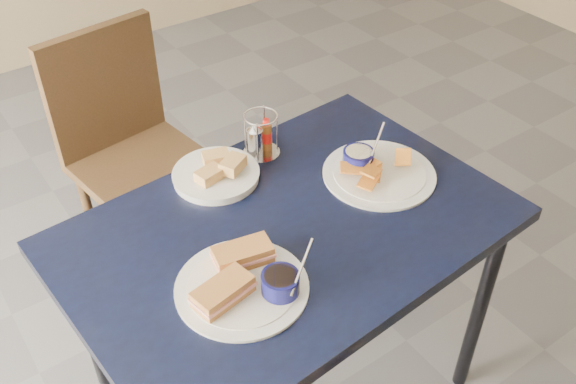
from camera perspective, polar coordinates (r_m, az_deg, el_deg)
ground at (r=2.39m, az=-1.50°, el=-12.31°), size 6.00×6.00×0.00m
dining_table at (r=1.72m, az=-0.05°, el=-4.67°), size 1.20×0.84×0.75m
chair_far at (r=2.44m, az=-13.91°, el=4.76°), size 0.49×0.48×0.93m
sandwich_plate at (r=1.51m, az=-3.85°, el=-7.82°), size 0.32×0.32×0.12m
plantain_plate at (r=1.85m, az=7.56°, el=2.04°), size 0.32×0.32×0.12m
bread_basket at (r=1.82m, az=-6.33°, el=1.67°), size 0.24×0.24×0.07m
condiment_caddy at (r=1.89m, az=-2.54°, el=4.81°), size 0.11×0.11×0.14m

